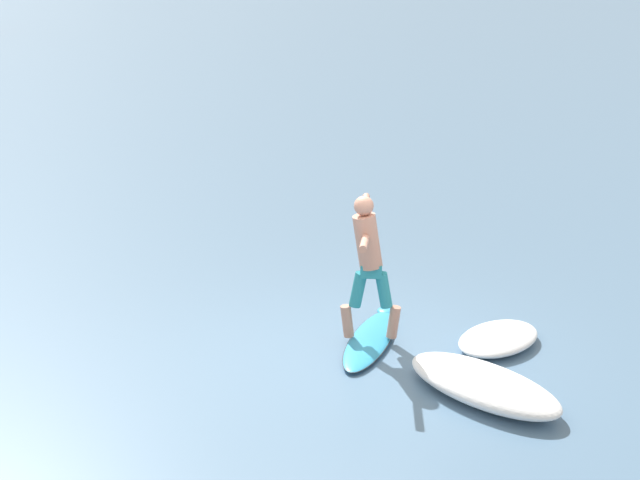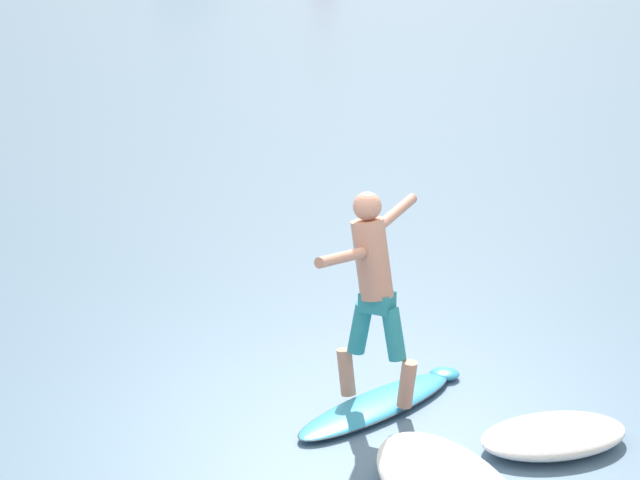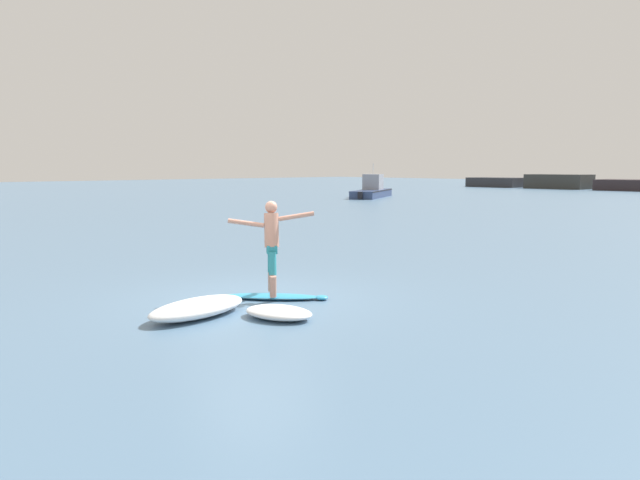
% 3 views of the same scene
% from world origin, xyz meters
% --- Properties ---
extents(ground_plane, '(200.00, 200.00, 0.00)m').
position_xyz_m(ground_plane, '(0.00, 0.00, 0.00)').
color(ground_plane, slate).
extents(surfboard, '(1.78, 1.66, 0.23)m').
position_xyz_m(surfboard, '(0.28, 0.21, 0.05)').
color(surfboard, '#3099C9').
rests_on(surfboard, ground).
extents(surfer, '(1.04, 1.43, 1.82)m').
position_xyz_m(surfer, '(0.22, 0.21, 1.17)').
color(surfer, tan).
rests_on(surfer, surfboard).
extents(wave_foam_at_tail, '(1.25, 2.14, 0.31)m').
position_xyz_m(wave_foam_at_tail, '(0.52, -1.66, 0.15)').
color(wave_foam_at_tail, white).
rests_on(wave_foam_at_tail, ground).
extents(wave_foam_at_nose, '(1.43, 1.13, 0.20)m').
position_xyz_m(wave_foam_at_nose, '(1.56, -0.71, 0.10)').
color(wave_foam_at_nose, white).
rests_on(wave_foam_at_nose, ground).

